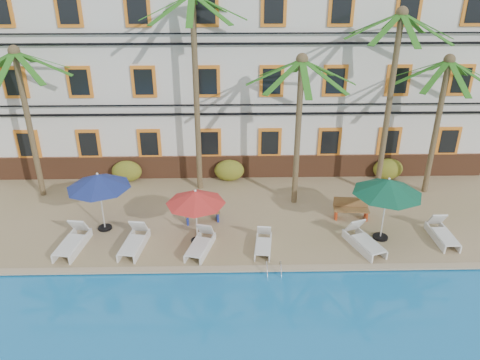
{
  "coord_description": "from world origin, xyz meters",
  "views": [
    {
      "loc": [
        -0.46,
        -14.84,
        10.66
      ],
      "look_at": [
        -0.07,
        3.0,
        2.0
      ],
      "focal_mm": 35.0,
      "sensor_mm": 36.0,
      "label": 1
    }
  ],
  "objects_px": {
    "palm_b": "(195,69)",
    "lounger_d": "(263,243)",
    "palm_c": "(299,109)",
    "umbrella_red": "(196,198)",
    "umbrella_green": "(388,187)",
    "lounger_e": "(364,240)",
    "umbrella_blue": "(98,181)",
    "lounger_b": "(134,241)",
    "palm_e": "(441,105)",
    "lounger_c": "(201,244)",
    "palm_a": "(24,102)",
    "bench_right": "(351,208)",
    "palm_d": "(392,81)",
    "lounger_f": "(442,233)",
    "lounger_a": "(73,241)",
    "bench_left": "(202,211)",
    "pool_ladder": "(273,271)"
  },
  "relations": [
    {
      "from": "palm_e",
      "to": "lounger_d",
      "type": "distance_m",
      "value": 10.28
    },
    {
      "from": "palm_d",
      "to": "lounger_f",
      "type": "xyz_separation_m",
      "value": [
        1.47,
        -4.08,
        -5.16
      ]
    },
    {
      "from": "umbrella_red",
      "to": "bench_right",
      "type": "bearing_deg",
      "value": 14.84
    },
    {
      "from": "palm_a",
      "to": "lounger_c",
      "type": "xyz_separation_m",
      "value": [
        7.8,
        -4.81,
        -4.29
      ]
    },
    {
      "from": "palm_c",
      "to": "lounger_b",
      "type": "height_order",
      "value": "palm_c"
    },
    {
      "from": "lounger_c",
      "to": "palm_c",
      "type": "bearing_deg",
      "value": 42.98
    },
    {
      "from": "lounger_a",
      "to": "lounger_c",
      "type": "distance_m",
      "value": 5.0
    },
    {
      "from": "palm_a",
      "to": "umbrella_blue",
      "type": "distance_m",
      "value": 5.4
    },
    {
      "from": "palm_e",
      "to": "umbrella_blue",
      "type": "relative_size",
      "value": 2.54
    },
    {
      "from": "palm_d",
      "to": "lounger_f",
      "type": "height_order",
      "value": "palm_d"
    },
    {
      "from": "palm_b",
      "to": "umbrella_blue",
      "type": "xyz_separation_m",
      "value": [
        -3.79,
        -3.72,
        -3.61
      ]
    },
    {
      "from": "palm_c",
      "to": "umbrella_green",
      "type": "height_order",
      "value": "palm_c"
    },
    {
      "from": "umbrella_green",
      "to": "bench_right",
      "type": "relative_size",
      "value": 1.77
    },
    {
      "from": "palm_a",
      "to": "umbrella_red",
      "type": "height_order",
      "value": "palm_a"
    },
    {
      "from": "palm_c",
      "to": "lounger_c",
      "type": "relative_size",
      "value": 3.38
    },
    {
      "from": "lounger_b",
      "to": "bench_left",
      "type": "height_order",
      "value": "lounger_b"
    },
    {
      "from": "palm_d",
      "to": "lounger_e",
      "type": "distance_m",
      "value": 7.1
    },
    {
      "from": "palm_b",
      "to": "lounger_d",
      "type": "xyz_separation_m",
      "value": [
        2.76,
        -5.35,
        -5.57
      ]
    },
    {
      "from": "palm_c",
      "to": "lounger_b",
      "type": "xyz_separation_m",
      "value": [
        -6.72,
        -3.65,
        -4.16
      ]
    },
    {
      "from": "palm_d",
      "to": "lounger_c",
      "type": "relative_size",
      "value": 4.22
    },
    {
      "from": "palm_a",
      "to": "palm_c",
      "type": "bearing_deg",
      "value": -4.66
    },
    {
      "from": "bench_right",
      "to": "pool_ladder",
      "type": "relative_size",
      "value": 2.06
    },
    {
      "from": "palm_e",
      "to": "umbrella_green",
      "type": "height_order",
      "value": "palm_e"
    },
    {
      "from": "palm_a",
      "to": "lounger_a",
      "type": "height_order",
      "value": "palm_a"
    },
    {
      "from": "lounger_b",
      "to": "lounger_d",
      "type": "height_order",
      "value": "lounger_b"
    },
    {
      "from": "palm_c",
      "to": "umbrella_red",
      "type": "height_order",
      "value": "palm_c"
    },
    {
      "from": "umbrella_red",
      "to": "lounger_e",
      "type": "xyz_separation_m",
      "value": [
        6.53,
        -0.53,
        -1.68
      ]
    },
    {
      "from": "umbrella_blue",
      "to": "palm_c",
      "type": "bearing_deg",
      "value": 14.87
    },
    {
      "from": "lounger_a",
      "to": "palm_a",
      "type": "bearing_deg",
      "value": 121.47
    },
    {
      "from": "lounger_c",
      "to": "lounger_d",
      "type": "xyz_separation_m",
      "value": [
        2.44,
        0.03,
        -0.03
      ]
    },
    {
      "from": "palm_e",
      "to": "bench_right",
      "type": "relative_size",
      "value": 4.28
    },
    {
      "from": "umbrella_green",
      "to": "lounger_b",
      "type": "distance_m",
      "value": 10.06
    },
    {
      "from": "palm_d",
      "to": "lounger_d",
      "type": "bearing_deg",
      "value": -141.47
    },
    {
      "from": "umbrella_green",
      "to": "lounger_d",
      "type": "xyz_separation_m",
      "value": [
        -4.8,
        -0.67,
        -2.07
      ]
    },
    {
      "from": "palm_c",
      "to": "umbrella_blue",
      "type": "distance_m",
      "value": 8.81
    },
    {
      "from": "palm_d",
      "to": "bench_left",
      "type": "height_order",
      "value": "palm_d"
    },
    {
      "from": "lounger_d",
      "to": "lounger_f",
      "type": "bearing_deg",
      "value": 4.0
    },
    {
      "from": "lounger_b",
      "to": "lounger_d",
      "type": "distance_m",
      "value": 5.04
    },
    {
      "from": "palm_c",
      "to": "lounger_e",
      "type": "distance_m",
      "value": 6.04
    },
    {
      "from": "umbrella_green",
      "to": "lounger_e",
      "type": "bearing_deg",
      "value": -144.53
    },
    {
      "from": "palm_e",
      "to": "lounger_c",
      "type": "height_order",
      "value": "palm_e"
    },
    {
      "from": "palm_a",
      "to": "lounger_f",
      "type": "bearing_deg",
      "value": -13.77
    },
    {
      "from": "lounger_d",
      "to": "lounger_e",
      "type": "xyz_separation_m",
      "value": [
        3.93,
        0.05,
        0.05
      ]
    },
    {
      "from": "lounger_f",
      "to": "umbrella_green",
      "type": "bearing_deg",
      "value": 176.2
    },
    {
      "from": "palm_c",
      "to": "lounger_e",
      "type": "xyz_separation_m",
      "value": [
        2.25,
        -3.77,
        -4.16
      ]
    },
    {
      "from": "palm_e",
      "to": "lounger_c",
      "type": "xyz_separation_m",
      "value": [
        -10.59,
        -4.78,
        -4.03
      ]
    },
    {
      "from": "palm_a",
      "to": "lounger_d",
      "type": "bearing_deg",
      "value": -25.06
    },
    {
      "from": "lounger_e",
      "to": "bench_right",
      "type": "height_order",
      "value": "lounger_e"
    },
    {
      "from": "lounger_f",
      "to": "palm_d",
      "type": "bearing_deg",
      "value": 109.76
    },
    {
      "from": "palm_b",
      "to": "lounger_e",
      "type": "relative_size",
      "value": 4.26
    }
  ]
}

